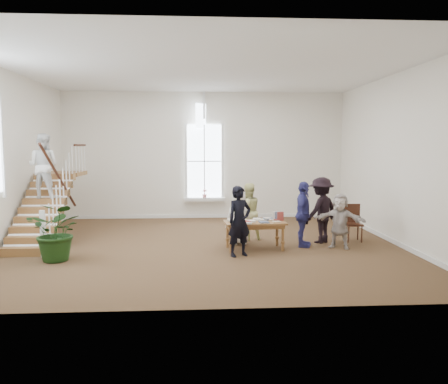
{
  "coord_description": "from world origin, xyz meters",
  "views": [
    {
      "loc": [
        -0.23,
        -11.21,
        2.59
      ],
      "look_at": [
        0.47,
        0.4,
        1.36
      ],
      "focal_mm": 35.0,
      "sensor_mm": 36.0,
      "label": 1
    }
  ],
  "objects": [
    {
      "name": "woman_cluster_b",
      "position": [
        3.06,
        0.17,
        0.88
      ],
      "size": [
        1.3,
        1.21,
        1.76
      ],
      "primitive_type": "imported",
      "rotation": [
        0.0,
        0.0,
        3.8
      ],
      "color": "black",
      "rests_on": "ground"
    },
    {
      "name": "woman_cluster_c",
      "position": [
        3.36,
        -0.48,
        0.7
      ],
      "size": [
        1.34,
        0.95,
        1.4
      ],
      "primitive_type": "imported",
      "rotation": [
        0.0,
        0.0,
        5.81
      ],
      "color": "beige",
      "rests_on": "ground"
    },
    {
      "name": "side_chair",
      "position": [
        4.01,
        0.37,
        0.56
      ],
      "size": [
        0.46,
        0.46,
        1.01
      ],
      "rotation": [
        0.0,
        0.0,
        -0.07
      ],
      "color": "#32180D",
      "rests_on": "ground"
    },
    {
      "name": "elderly_woman",
      "position": [
        0.84,
        0.11,
        0.72
      ],
      "size": [
        0.8,
        0.64,
        1.43
      ],
      "primitive_type": "imported",
      "rotation": [
        0.0,
        0.0,
        3.44
      ],
      "color": "silver",
      "rests_on": "ground"
    },
    {
      "name": "library_table",
      "position": [
        1.18,
        -0.49,
        0.63
      ],
      "size": [
        1.56,
        0.89,
        0.77
      ],
      "rotation": [
        0.0,
        0.0,
        0.08
      ],
      "color": "brown",
      "rests_on": "ground"
    },
    {
      "name": "woman_cluster_a",
      "position": [
        2.46,
        -0.28,
        0.84
      ],
      "size": [
        0.71,
        1.07,
        1.69
      ],
      "primitive_type": "imported",
      "rotation": [
        0.0,
        0.0,
        1.24
      ],
      "color": "navy",
      "rests_on": "ground"
    },
    {
      "name": "room_shell",
      "position": [
        -0.0,
        4.39,
        0.4
      ],
      "size": [
        10.49,
        10.0,
        10.0
      ],
      "color": "white",
      "rests_on": "ground"
    },
    {
      "name": "police_officer",
      "position": [
        0.74,
        -1.14,
        0.83
      ],
      "size": [
        0.72,
        0.63,
        1.66
      ],
      "primitive_type": "imported",
      "rotation": [
        0.0,
        0.0,
        0.46
      ],
      "color": "black",
      "rests_on": "ground"
    },
    {
      "name": "ground",
      "position": [
        0.0,
        0.0,
        0.0
      ],
      "size": [
        10.0,
        10.0,
        0.0
      ],
      "primitive_type": "plane",
      "color": "#402D19",
      "rests_on": "ground"
    },
    {
      "name": "person_yellow",
      "position": [
        1.14,
        0.61,
        0.79
      ],
      "size": [
        0.93,
        0.84,
        1.58
      ],
      "primitive_type": "imported",
      "rotation": [
        0.0,
        0.0,
        3.52
      ],
      "color": "#D9D688",
      "rests_on": "ground"
    },
    {
      "name": "floor_plant",
      "position": [
        -3.4,
        -1.32,
        0.67
      ],
      "size": [
        1.35,
        1.22,
        1.33
      ],
      "primitive_type": "imported",
      "rotation": [
        0.0,
        0.0,
        -0.16
      ],
      "color": "#163310",
      "rests_on": "ground"
    },
    {
      "name": "staircase",
      "position": [
        -4.34,
        0.75,
        1.62
      ],
      "size": [
        1.1,
        4.1,
        2.92
      ],
      "color": "brown",
      "rests_on": "ground"
    }
  ]
}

